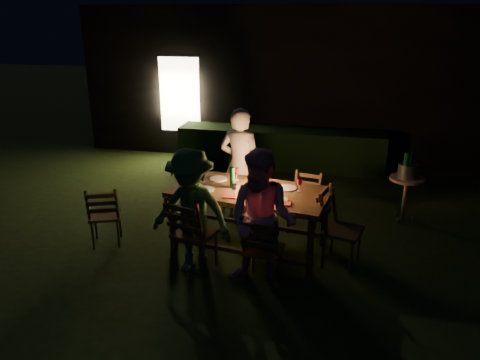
% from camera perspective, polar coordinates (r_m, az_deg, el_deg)
% --- Properties ---
extents(garden_envelope, '(40.00, 40.00, 3.20)m').
position_cam_1_polar(garden_envelope, '(11.79, 9.13, 12.39)').
color(garden_envelope, black).
rests_on(garden_envelope, ground).
extents(dining_table, '(2.19, 1.32, 0.86)m').
position_cam_1_polar(dining_table, '(6.21, 1.20, -1.92)').
color(dining_table, '#462917').
rests_on(dining_table, ground).
extents(chair_near_left, '(0.59, 0.61, 1.06)m').
position_cam_1_polar(chair_near_left, '(5.92, -5.60, -7.99)').
color(chair_near_left, '#462917').
rests_on(chair_near_left, ground).
extents(chair_near_right, '(0.48, 0.51, 0.96)m').
position_cam_1_polar(chair_near_right, '(5.63, 2.80, -9.82)').
color(chair_near_right, '#462917').
rests_on(chair_near_right, ground).
extents(chair_far_left, '(0.51, 0.54, 1.05)m').
position_cam_1_polar(chair_far_left, '(7.19, -0.09, -2.64)').
color(chair_far_left, '#462917').
rests_on(chair_far_left, ground).
extents(chair_far_right, '(0.49, 0.51, 0.90)m').
position_cam_1_polar(chair_far_right, '(6.94, 7.66, -4.13)').
color(chair_far_right, '#462917').
rests_on(chair_far_right, ground).
extents(chair_end, '(0.60, 0.57, 1.04)m').
position_cam_1_polar(chair_end, '(6.13, 12.12, -7.39)').
color(chair_end, '#462917').
rests_on(chair_end, ground).
extents(chair_spare, '(0.55, 0.56, 0.93)m').
position_cam_1_polar(chair_spare, '(6.76, -16.00, -5.36)').
color(chair_spare, '#462917').
rests_on(chair_spare, ground).
extents(person_house_side, '(0.70, 0.52, 1.77)m').
position_cam_1_polar(person_house_side, '(7.04, 0.06, 1.75)').
color(person_house_side, silver).
rests_on(person_house_side, ground).
extents(person_opp_right, '(0.90, 0.75, 1.67)m').
position_cam_1_polar(person_opp_right, '(5.33, 2.72, -5.00)').
color(person_opp_right, '#C788A1').
rests_on(person_opp_right, ground).
extents(person_opp_left, '(1.10, 0.74, 1.59)m').
position_cam_1_polar(person_opp_left, '(5.67, -5.96, -3.96)').
color(person_opp_left, '#356532').
rests_on(person_opp_left, ground).
extents(lantern, '(0.16, 0.16, 0.35)m').
position_cam_1_polar(lantern, '(6.15, 1.81, 0.27)').
color(lantern, white).
rests_on(lantern, dining_table).
extents(plate_far_left, '(0.25, 0.25, 0.01)m').
position_cam_1_polar(plate_far_left, '(6.56, -2.65, 0.15)').
color(plate_far_left, white).
rests_on(plate_far_left, dining_table).
extents(plate_near_left, '(0.25, 0.25, 0.01)m').
position_cam_1_polar(plate_near_left, '(6.18, -4.30, -1.14)').
color(plate_near_left, white).
rests_on(plate_near_left, dining_table).
extents(plate_far_right, '(0.25, 0.25, 0.01)m').
position_cam_1_polar(plate_far_right, '(6.24, 5.78, -0.98)').
color(plate_far_right, white).
rests_on(plate_far_right, dining_table).
extents(plate_near_right, '(0.25, 0.25, 0.01)m').
position_cam_1_polar(plate_near_right, '(5.85, 4.61, -2.42)').
color(plate_near_right, white).
rests_on(plate_near_right, dining_table).
extents(wineglass_a, '(0.06, 0.06, 0.18)m').
position_cam_1_polar(wineglass_a, '(6.49, -0.43, 0.71)').
color(wineglass_a, '#59070F').
rests_on(wineglass_a, dining_table).
extents(wineglass_b, '(0.06, 0.06, 0.18)m').
position_cam_1_polar(wineglass_b, '(6.31, -5.32, 0.05)').
color(wineglass_b, '#59070F').
rests_on(wineglass_b, dining_table).
extents(wineglass_c, '(0.06, 0.06, 0.18)m').
position_cam_1_polar(wineglass_c, '(5.80, 3.04, -1.70)').
color(wineglass_c, '#59070F').
rests_on(wineglass_c, dining_table).
extents(wineglass_d, '(0.06, 0.06, 0.18)m').
position_cam_1_polar(wineglass_d, '(6.14, 7.23, -0.61)').
color(wineglass_d, '#59070F').
rests_on(wineglass_d, dining_table).
extents(wineglass_e, '(0.06, 0.06, 0.18)m').
position_cam_1_polar(wineglass_e, '(5.91, -0.70, -1.25)').
color(wineglass_e, silver).
rests_on(wineglass_e, dining_table).
extents(bottle_table, '(0.07, 0.07, 0.28)m').
position_cam_1_polar(bottle_table, '(6.21, -0.96, 0.31)').
color(bottle_table, '#0F471E').
rests_on(bottle_table, dining_table).
extents(napkin_left, '(0.18, 0.14, 0.01)m').
position_cam_1_polar(napkin_left, '(5.95, -1.22, -1.99)').
color(napkin_left, red).
rests_on(napkin_left, dining_table).
extents(napkin_right, '(0.18, 0.14, 0.01)m').
position_cam_1_polar(napkin_right, '(5.75, 5.33, -2.85)').
color(napkin_right, red).
rests_on(napkin_right, dining_table).
extents(phone, '(0.14, 0.07, 0.01)m').
position_cam_1_polar(phone, '(6.15, -5.20, -1.34)').
color(phone, black).
rests_on(phone, dining_table).
extents(side_table, '(0.52, 0.52, 0.70)m').
position_cam_1_polar(side_table, '(7.56, 19.63, -0.31)').
color(side_table, '#936F49').
rests_on(side_table, ground).
extents(ice_bucket, '(0.30, 0.30, 0.22)m').
position_cam_1_polar(ice_bucket, '(7.50, 19.79, 1.06)').
color(ice_bucket, '#A5A8AD').
rests_on(ice_bucket, side_table).
extents(bottle_bucket_a, '(0.07, 0.07, 0.32)m').
position_cam_1_polar(bottle_bucket_a, '(7.44, 19.49, 1.36)').
color(bottle_bucket_a, '#0F471E').
rests_on(bottle_bucket_a, side_table).
extents(bottle_bucket_b, '(0.07, 0.07, 0.32)m').
position_cam_1_polar(bottle_bucket_b, '(7.53, 20.18, 1.49)').
color(bottle_bucket_b, '#0F471E').
rests_on(bottle_bucket_b, side_table).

